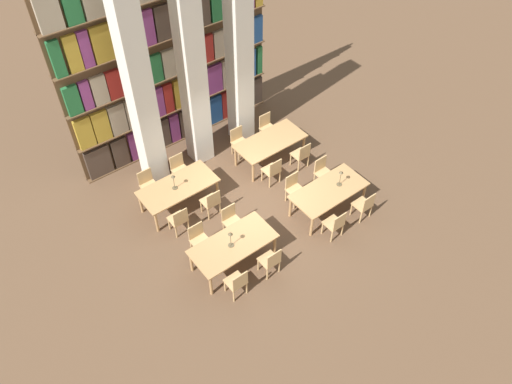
% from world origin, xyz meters
% --- Properties ---
extents(ground_plane, '(40.00, 40.00, 0.00)m').
position_xyz_m(ground_plane, '(0.00, 0.00, 0.00)').
color(ground_plane, brown).
extents(bookshelf_bank, '(6.17, 0.35, 5.50)m').
position_xyz_m(bookshelf_bank, '(0.00, 3.59, 2.66)').
color(bookshelf_bank, brown).
rests_on(bookshelf_bank, ground_plane).
extents(pillar_left, '(0.56, 0.56, 6.00)m').
position_xyz_m(pillar_left, '(-1.48, 2.52, 3.00)').
color(pillar_left, silver).
rests_on(pillar_left, ground_plane).
extents(pillar_center, '(0.56, 0.56, 6.00)m').
position_xyz_m(pillar_center, '(0.00, 2.52, 3.00)').
color(pillar_center, silver).
rests_on(pillar_center, ground_plane).
extents(pillar_right, '(0.56, 0.56, 6.00)m').
position_xyz_m(pillar_right, '(1.48, 2.52, 3.00)').
color(pillar_right, silver).
rests_on(pillar_right, ground_plane).
extents(reading_table_0, '(2.01, 0.97, 0.72)m').
position_xyz_m(reading_table_0, '(-1.46, -1.14, 0.65)').
color(reading_table_0, tan).
rests_on(reading_table_0, ground_plane).
extents(chair_0, '(0.42, 0.40, 0.87)m').
position_xyz_m(chair_0, '(-1.91, -1.91, 0.47)').
color(chair_0, tan).
rests_on(chair_0, ground_plane).
extents(chair_1, '(0.42, 0.40, 0.87)m').
position_xyz_m(chair_1, '(-1.91, -0.37, 0.47)').
color(chair_1, tan).
rests_on(chair_1, ground_plane).
extents(chair_2, '(0.42, 0.40, 0.87)m').
position_xyz_m(chair_2, '(-0.96, -1.91, 0.47)').
color(chair_2, tan).
rests_on(chair_2, ground_plane).
extents(chair_3, '(0.42, 0.40, 0.87)m').
position_xyz_m(chair_3, '(-0.96, -0.37, 0.47)').
color(chair_3, tan).
rests_on(chair_3, ground_plane).
extents(desk_lamp_0, '(0.14, 0.14, 0.47)m').
position_xyz_m(desk_lamp_0, '(-1.53, -1.17, 1.04)').
color(desk_lamp_0, brown).
rests_on(desk_lamp_0, reading_table_0).
extents(reading_table_1, '(2.01, 0.97, 0.72)m').
position_xyz_m(reading_table_1, '(1.48, -1.25, 0.65)').
color(reading_table_1, tan).
rests_on(reading_table_1, ground_plane).
extents(chair_4, '(0.42, 0.40, 0.87)m').
position_xyz_m(chair_4, '(0.99, -2.02, 0.47)').
color(chair_4, tan).
rests_on(chair_4, ground_plane).
extents(chair_5, '(0.42, 0.40, 0.87)m').
position_xyz_m(chair_5, '(0.99, -0.48, 0.47)').
color(chair_5, tan).
rests_on(chair_5, ground_plane).
extents(chair_6, '(0.42, 0.40, 0.87)m').
position_xyz_m(chair_6, '(2.01, -2.02, 0.47)').
color(chair_6, tan).
rests_on(chair_6, ground_plane).
extents(chair_7, '(0.42, 0.40, 0.87)m').
position_xyz_m(chair_7, '(2.01, -0.48, 0.47)').
color(chair_7, tan).
rests_on(chair_7, ground_plane).
extents(desk_lamp_1, '(0.14, 0.14, 0.49)m').
position_xyz_m(desk_lamp_1, '(1.81, -1.28, 1.05)').
color(desk_lamp_1, brown).
rests_on(desk_lamp_1, reading_table_1).
extents(reading_table_2, '(2.01, 0.97, 0.72)m').
position_xyz_m(reading_table_2, '(-1.50, 1.22, 0.65)').
color(reading_table_2, tan).
rests_on(reading_table_2, ground_plane).
extents(chair_8, '(0.42, 0.40, 0.87)m').
position_xyz_m(chair_8, '(-1.97, 0.45, 0.47)').
color(chair_8, tan).
rests_on(chair_8, ground_plane).
extents(chair_9, '(0.42, 0.40, 0.87)m').
position_xyz_m(chair_9, '(-1.97, 1.99, 0.47)').
color(chair_9, tan).
rests_on(chair_9, ground_plane).
extents(chair_10, '(0.42, 0.40, 0.87)m').
position_xyz_m(chair_10, '(-1.00, 0.45, 0.47)').
color(chair_10, tan).
rests_on(chair_10, ground_plane).
extents(chair_11, '(0.42, 0.40, 0.87)m').
position_xyz_m(chair_11, '(-1.00, 1.99, 0.47)').
color(chair_11, tan).
rests_on(chair_11, ground_plane).
extents(desk_lamp_2, '(0.14, 0.14, 0.47)m').
position_xyz_m(desk_lamp_2, '(-1.59, 1.20, 1.04)').
color(desk_lamp_2, brown).
rests_on(desk_lamp_2, reading_table_2).
extents(reading_table_3, '(2.01, 0.97, 0.72)m').
position_xyz_m(reading_table_3, '(1.50, 1.16, 0.65)').
color(reading_table_3, tan).
rests_on(reading_table_3, ground_plane).
extents(chair_12, '(0.42, 0.40, 0.87)m').
position_xyz_m(chair_12, '(0.96, 0.39, 0.47)').
color(chair_12, tan).
rests_on(chair_12, ground_plane).
extents(chair_13, '(0.42, 0.40, 0.87)m').
position_xyz_m(chair_13, '(0.96, 1.93, 0.47)').
color(chair_13, tan).
rests_on(chair_13, ground_plane).
extents(chair_14, '(0.42, 0.40, 0.87)m').
position_xyz_m(chair_14, '(2.00, 0.39, 0.47)').
color(chair_14, tan).
rests_on(chair_14, ground_plane).
extents(chair_15, '(0.42, 0.40, 0.87)m').
position_xyz_m(chair_15, '(2.00, 1.93, 0.47)').
color(chair_15, tan).
rests_on(chair_15, ground_plane).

